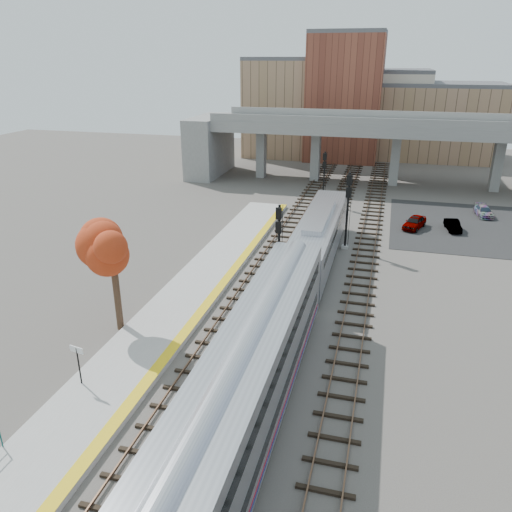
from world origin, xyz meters
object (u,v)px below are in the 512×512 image
at_px(signal_mast_near, 279,250).
at_px(car_c, 484,211).
at_px(locomotive, 319,236).
at_px(car_a, 414,222).
at_px(signal_mast_far, 324,180).
at_px(signal_mast_mid, 347,212).
at_px(car_b, 453,225).
at_px(coach, 247,388).
at_px(tree, 112,252).

height_order(signal_mast_near, car_c, signal_mast_near).
distance_m(locomotive, car_a, 14.22).
distance_m(locomotive, signal_mast_far, 18.30).
bearing_deg(signal_mast_near, signal_mast_mid, 68.17).
bearing_deg(signal_mast_mid, car_b, 38.37).
distance_m(locomotive, coach, 22.61).
xyz_separation_m(car_a, car_b, (3.81, 0.31, -0.11)).
relative_size(signal_mast_near, signal_mast_mid, 0.94).
relative_size(tree, car_a, 1.91).
xyz_separation_m(signal_mast_near, car_a, (10.50, 18.01, -2.61)).
distance_m(signal_mast_near, car_a, 21.01).
bearing_deg(signal_mast_near, signal_mast_far, 90.00).
distance_m(signal_mast_far, tree, 34.43).
bearing_deg(car_c, signal_mast_near, -133.77).
xyz_separation_m(locomotive, signal_mast_mid, (2.00, 3.59, 1.31)).
height_order(tree, car_b, tree).
height_order(coach, car_c, coach).
distance_m(tree, car_b, 35.64).
relative_size(coach, car_c, 6.66).
distance_m(locomotive, signal_mast_near, 7.05).
bearing_deg(car_c, signal_mast_mid, -141.77).
bearing_deg(car_a, signal_mast_far, 168.15).
relative_size(signal_mast_mid, car_a, 1.87).
bearing_deg(signal_mast_mid, car_a, 50.55).
xyz_separation_m(coach, signal_mast_near, (-2.10, 15.96, 0.51)).
height_order(coach, car_a, coach).
relative_size(signal_mast_mid, signal_mast_far, 1.14).
relative_size(locomotive, signal_mast_near, 2.81).
bearing_deg(coach, signal_mast_mid, 85.63).
bearing_deg(coach, signal_mast_far, 92.95).
bearing_deg(coach, car_c, 68.39).
xyz_separation_m(coach, car_c, (16.03, 40.49, -2.21)).
distance_m(locomotive, car_c, 24.08).
xyz_separation_m(signal_mast_near, car_c, (18.13, 24.53, -2.72)).
height_order(signal_mast_mid, car_b, signal_mast_mid).
bearing_deg(tree, signal_mast_near, 43.73).
distance_m(locomotive, car_b, 16.98).
bearing_deg(signal_mast_far, car_a, -32.93).
bearing_deg(signal_mast_mid, signal_mast_near, -111.83).
bearing_deg(signal_mast_near, tree, -136.27).
height_order(signal_mast_far, car_c, signal_mast_far).
bearing_deg(locomotive, signal_mast_far, 96.59).
height_order(signal_mast_mid, car_a, signal_mast_mid).
bearing_deg(locomotive, coach, -90.00).
bearing_deg(coach, tree, 145.16).
bearing_deg(signal_mast_far, signal_mast_mid, -74.29).
bearing_deg(signal_mast_far, locomotive, -83.41).
relative_size(locomotive, car_c, 5.08).
bearing_deg(tree, coach, -34.84).
relative_size(signal_mast_near, car_b, 2.04).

